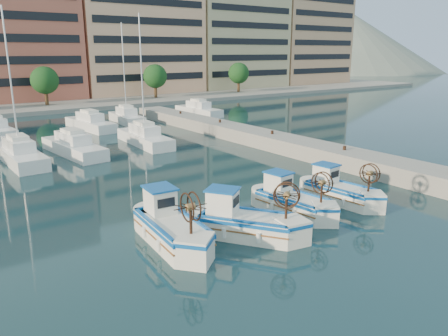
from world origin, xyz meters
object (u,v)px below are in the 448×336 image
(fishing_boat_b, at_px, (244,221))
(fishing_boat_c, at_px, (292,200))
(fishing_boat_a, at_px, (171,226))
(fishing_boat_d, at_px, (339,190))

(fishing_boat_b, bearing_deg, fishing_boat_c, -22.09)
(fishing_boat_a, bearing_deg, fishing_boat_b, -19.53)
(fishing_boat_c, bearing_deg, fishing_boat_b, -173.79)
(fishing_boat_a, relative_size, fishing_boat_b, 1.05)
(fishing_boat_a, bearing_deg, fishing_boat_c, 0.72)
(fishing_boat_a, bearing_deg, fishing_boat_d, 0.56)
(fishing_boat_b, bearing_deg, fishing_boat_a, 120.86)
(fishing_boat_a, height_order, fishing_boat_b, fishing_boat_a)
(fishing_boat_d, bearing_deg, fishing_boat_a, 169.59)
(fishing_boat_d, bearing_deg, fishing_boat_b, 178.57)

